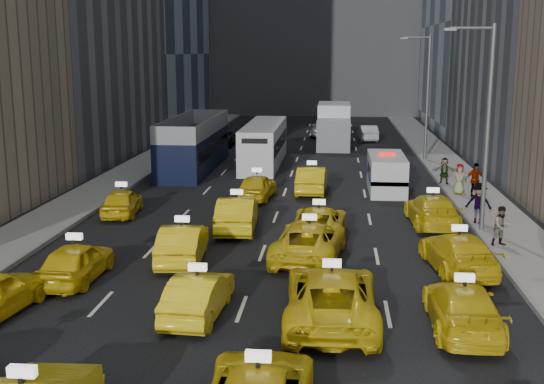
{
  "coord_description": "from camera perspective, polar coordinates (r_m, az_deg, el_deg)",
  "views": [
    {
      "loc": [
        2.81,
        -17.83,
        7.86
      ],
      "look_at": [
        0.17,
        10.32,
        2.0
      ],
      "focal_mm": 45.0,
      "sensor_mm": 36.0,
      "label": 1
    }
  ],
  "objects": [
    {
      "name": "ground",
      "position": [
        19.68,
        -3.38,
        -11.84
      ],
      "size": [
        160.0,
        160.0,
        0.0
      ],
      "primitive_type": "plane",
      "color": "black",
      "rests_on": "ground"
    },
    {
      "name": "sidewalk_west",
      "position": [
        45.52,
        -11.73,
        1.62
      ],
      "size": [
        3.0,
        90.0,
        0.15
      ],
      "primitive_type": "cube",
      "color": "gray",
      "rests_on": "ground"
    },
    {
      "name": "sidewalk_east",
      "position": [
        44.2,
        15.29,
        1.15
      ],
      "size": [
        3.0,
        90.0,
        0.15
      ],
      "primitive_type": "cube",
      "color": "gray",
      "rests_on": "ground"
    },
    {
      "name": "curb_west",
      "position": [
        45.11,
        -9.97,
        1.62
      ],
      "size": [
        0.15,
        90.0,
        0.18
      ],
      "primitive_type": "cube",
      "color": "slate",
      "rests_on": "ground"
    },
    {
      "name": "curb_east",
      "position": [
        43.97,
        13.43,
        1.21
      ],
      "size": [
        0.15,
        90.0,
        0.18
      ],
      "primitive_type": "cube",
      "color": "slate",
      "rests_on": "ground"
    },
    {
      "name": "streetlight_near",
      "position": [
        30.64,
        17.42,
        5.67
      ],
      "size": [
        2.15,
        0.22,
        9.0
      ],
      "color": "#595B60",
      "rests_on": "ground"
    },
    {
      "name": "streetlight_far",
      "position": [
        50.32,
        12.75,
        8.08
      ],
      "size": [
        2.15,
        0.22,
        9.0
      ],
      "color": "#595B60",
      "rests_on": "ground"
    },
    {
      "name": "taxi_5",
      "position": [
        20.83,
        -6.19,
        -8.58
      ],
      "size": [
        1.64,
        4.09,
        1.32
      ],
      "primitive_type": "imported",
      "rotation": [
        0.0,
        0.0,
        3.08
      ],
      "color": "gold",
      "rests_on": "ground"
    },
    {
      "name": "taxi_6",
      "position": [
        20.3,
        4.99,
        -8.69
      ],
      "size": [
        2.74,
        5.78,
        1.59
      ],
      "primitive_type": "imported",
      "rotation": [
        0.0,
        0.0,
        3.16
      ],
      "color": "gold",
      "rests_on": "ground"
    },
    {
      "name": "taxi_7",
      "position": [
        20.5,
        15.68,
        -9.27
      ],
      "size": [
        1.93,
        4.66,
        1.35
      ],
      "primitive_type": "imported",
      "rotation": [
        0.0,
        0.0,
        3.13
      ],
      "color": "gold",
      "rests_on": "ground"
    },
    {
      "name": "taxi_8",
      "position": [
        24.68,
        -16.09,
        -5.64
      ],
      "size": [
        1.72,
        4.11,
        1.39
      ],
      "primitive_type": "imported",
      "rotation": [
        0.0,
        0.0,
        3.12
      ],
      "color": "gold",
      "rests_on": "ground"
    },
    {
      "name": "taxi_9",
      "position": [
        26.11,
        -7.47,
        -4.25
      ],
      "size": [
        1.89,
        4.5,
        1.45
      ],
      "primitive_type": "imported",
      "rotation": [
        0.0,
        0.0,
        3.22
      ],
      "color": "gold",
      "rests_on": "ground"
    },
    {
      "name": "taxi_10",
      "position": [
        26.15,
        3.14,
        -4.13
      ],
      "size": [
        2.99,
        5.49,
        1.46
      ],
      "primitive_type": "imported",
      "rotation": [
        0.0,
        0.0,
        3.03
      ],
      "color": "gold",
      "rests_on": "ground"
    },
    {
      "name": "taxi_11",
      "position": [
        25.68,
        15.31,
        -4.9
      ],
      "size": [
        2.57,
        5.04,
        1.4
      ],
      "primitive_type": "imported",
      "rotation": [
        0.0,
        0.0,
        3.27
      ],
      "color": "gold",
      "rests_on": "ground"
    },
    {
      "name": "taxi_12",
      "position": [
        33.92,
        -12.44,
        -0.82
      ],
      "size": [
        1.97,
        4.03,
        1.32
      ],
      "primitive_type": "imported",
      "rotation": [
        0.0,
        0.0,
        3.25
      ],
      "color": "gold",
      "rests_on": "ground"
    },
    {
      "name": "taxi_13",
      "position": [
        30.34,
        -2.95,
        -1.82
      ],
      "size": [
        1.91,
        4.76,
        1.54
      ],
      "primitive_type": "imported",
      "rotation": [
        0.0,
        0.0,
        3.2
      ],
      "color": "gold",
      "rests_on": "ground"
    },
    {
      "name": "taxi_14",
      "position": [
        29.3,
        3.94,
        -2.53
      ],
      "size": [
        2.42,
        4.89,
        1.33
      ],
      "primitive_type": "imported",
      "rotation": [
        0.0,
        0.0,
        3.1
      ],
      "color": "gold",
      "rests_on": "ground"
    },
    {
      "name": "taxi_15",
      "position": [
        32.04,
        13.25,
        -1.49
      ],
      "size": [
        2.25,
        5.03,
        1.43
      ],
      "primitive_type": "imported",
      "rotation": [
        0.0,
        0.0,
        3.19
      ],
      "color": "gold",
      "rests_on": "ground"
    },
    {
      "name": "taxi_16",
      "position": [
        36.75,
        -1.27,
        0.46
      ],
      "size": [
        2.04,
        4.19,
        1.38
      ],
      "primitive_type": "imported",
      "rotation": [
        0.0,
        0.0,
        3.04
      ],
      "color": "gold",
      "rests_on": "ground"
    },
    {
      "name": "taxi_17",
      "position": [
        38.51,
        3.34,
        1.04
      ],
      "size": [
        1.67,
        4.55,
        1.49
      ],
      "primitive_type": "imported",
      "rotation": [
        0.0,
        0.0,
        3.12
      ],
      "color": "gold",
      "rests_on": "ground"
    },
    {
      "name": "nypd_van",
      "position": [
        39.32,
        9.56,
        1.51
      ],
      "size": [
        2.52,
        5.36,
        2.23
      ],
      "rotation": [
        0.0,
        0.0,
        0.1
      ],
      "color": "silver",
      "rests_on": "ground"
    },
    {
      "name": "double_decker",
      "position": [
        46.25,
        -6.52,
        4.02
      ],
      "size": [
        2.73,
        12.01,
        3.49
      ],
      "rotation": [
        0.0,
        0.0,
        0.0
      ],
      "color": "black",
      "rests_on": "ground"
    },
    {
      "name": "city_bus",
      "position": [
        48.0,
        -0.67,
        4.02
      ],
      "size": [
        3.79,
        11.43,
        2.9
      ],
      "rotation": [
        0.0,
        0.0,
        0.13
      ],
      "color": "silver",
      "rests_on": "ground"
    },
    {
      "name": "box_truck",
      "position": [
        57.37,
        5.19,
        5.55
      ],
      "size": [
        2.89,
        7.81,
        3.53
      ],
      "rotation": [
        0.0,
        0.0,
        0.03
      ],
      "color": "silver",
      "rests_on": "ground"
    },
    {
      "name": "misc_car_0",
      "position": [
        45.31,
        9.75,
        2.4
      ],
      "size": [
        1.66,
        4.11,
        1.33
      ],
      "primitive_type": "imported",
      "rotation": [
        0.0,
        0.0,
        3.08
      ],
      "color": "#ABAEB3",
      "rests_on": "ground"
    },
    {
      "name": "misc_car_1",
      "position": [
        57.98,
        -4.3,
        4.62
      ],
      "size": [
        2.57,
        5.36,
        1.47
      ],
      "primitive_type": "imported",
      "rotation": [
        0.0,
        0.0,
        3.12
      ],
      "color": "black",
      "rests_on": "ground"
    },
    {
      "name": "misc_car_2",
      "position": [
        64.17,
        4.25,
        5.29
      ],
      "size": [
        2.42,
        5.12,
        1.44
      ],
      "primitive_type": "imported",
      "rotation": [
        0.0,
        0.0,
        3.06
      ],
      "color": "slate",
      "rests_on": "ground"
    },
    {
      "name": "misc_car_3",
      "position": [
        64.39,
        -0.02,
        5.44
      ],
      "size": [
        2.37,
        4.97,
        1.64
      ],
      "primitive_type": "imported",
      "rotation": [
        0.0,
        0.0,
        3.23
      ],
      "color": "black",
      "rests_on": "ground"
    },
    {
      "name": "misc_car_4",
      "position": [
        61.61,
        8.04,
        4.92
      ],
      "size": [
        1.74,
        4.32,
        1.4
      ],
      "primitive_type": "imported",
      "rotation": [
        0.0,
        0.0,
        3.2
      ],
      "color": "#B7B9BF",
      "rests_on": "ground"
    },
    {
      "name": "pedestrian_1",
      "position": [
        28.94,
        18.67,
        -2.71
      ],
      "size": [
        0.88,
        0.66,
        1.62
      ],
      "primitive_type": "imported",
      "rotation": [
        0.0,
        0.0,
        0.32
      ],
      "color": "gray",
      "rests_on": "sidewalk_east"
    },
    {
      "name": "pedestrian_2",
      "position": [
        32.34,
        16.9,
        -0.9
      ],
      "size": [
        1.29,
        0.79,
        1.87
      ],
      "primitive_type": "imported",
      "rotation": [
        0.0,
        0.0,
        -0.26
      ],
      "color": "gray",
      "rests_on": "sidewalk_east"
    },
    {
      "name": "pedestrian_3",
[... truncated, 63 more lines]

